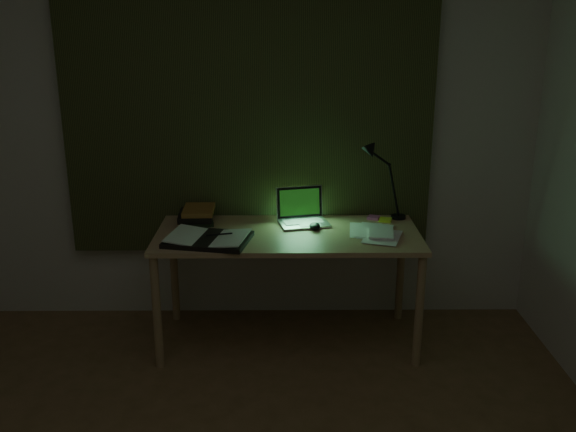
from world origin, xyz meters
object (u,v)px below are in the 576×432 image
(desk, at_px, (288,288))
(book_stack, at_px, (197,215))
(laptop, at_px, (304,208))
(loose_papers, at_px, (373,233))
(desk_lamp, at_px, (400,180))
(open_textbook, at_px, (208,238))

(desk, height_order, book_stack, book_stack)
(laptop, bearing_deg, book_stack, 162.84)
(loose_papers, relative_size, desk_lamp, 0.68)
(desk, bearing_deg, laptop, 55.96)
(laptop, xyz_separation_m, desk_lamp, (0.58, 0.12, 0.14))
(desk, height_order, laptop, laptop)
(open_textbook, relative_size, desk_lamp, 0.92)
(open_textbook, distance_m, book_stack, 0.35)
(open_textbook, bearing_deg, desk, 30.47)
(laptop, bearing_deg, desk, -137.01)
(laptop, relative_size, desk_lamp, 0.66)
(desk, relative_size, desk_lamp, 3.12)
(open_textbook, distance_m, loose_papers, 0.92)
(desk, relative_size, loose_papers, 4.58)
(desk_lamp, bearing_deg, open_textbook, -173.10)
(laptop, distance_m, desk_lamp, 0.61)
(open_textbook, xyz_separation_m, desk_lamp, (1.11, 0.41, 0.22))
(book_stack, height_order, desk_lamp, desk_lamp)
(laptop, relative_size, open_textbook, 0.72)
(laptop, distance_m, book_stack, 0.64)
(book_stack, xyz_separation_m, loose_papers, (1.01, -0.22, -0.04))
(desk_lamp, bearing_deg, laptop, 178.19)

